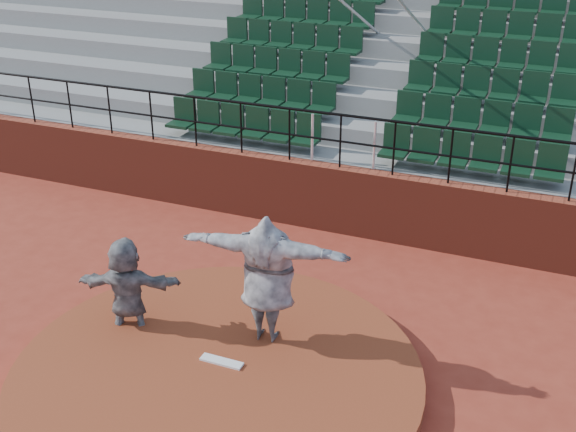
% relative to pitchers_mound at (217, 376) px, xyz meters
% --- Properties ---
extents(ground, '(90.00, 90.00, 0.00)m').
position_rel_pitchers_mound_xyz_m(ground, '(0.00, 0.00, -0.12)').
color(ground, maroon).
rests_on(ground, ground).
extents(pitchers_mound, '(5.50, 5.50, 0.25)m').
position_rel_pitchers_mound_xyz_m(pitchers_mound, '(0.00, 0.00, 0.00)').
color(pitchers_mound, brown).
rests_on(pitchers_mound, ground).
extents(pitching_rubber, '(0.60, 0.15, 0.03)m').
position_rel_pitchers_mound_xyz_m(pitching_rubber, '(0.00, 0.15, 0.14)').
color(pitching_rubber, white).
rests_on(pitching_rubber, pitchers_mound).
extents(boundary_wall, '(24.00, 0.30, 1.30)m').
position_rel_pitchers_mound_xyz_m(boundary_wall, '(0.00, 5.00, 0.53)').
color(boundary_wall, maroon).
rests_on(boundary_wall, ground).
extents(wall_railing, '(24.04, 0.05, 1.03)m').
position_rel_pitchers_mound_xyz_m(wall_railing, '(0.00, 5.00, 1.90)').
color(wall_railing, black).
rests_on(wall_railing, boundary_wall).
extents(seating_deck, '(24.00, 5.97, 4.63)m').
position_rel_pitchers_mound_xyz_m(seating_deck, '(0.00, 8.65, 1.32)').
color(seating_deck, gray).
rests_on(seating_deck, ground).
extents(pitcher, '(2.39, 0.86, 1.90)m').
position_rel_pitchers_mound_xyz_m(pitcher, '(0.33, 0.95, 1.08)').
color(pitcher, black).
rests_on(pitcher, pitchers_mound).
extents(fielder, '(1.57, 0.94, 1.61)m').
position_rel_pitchers_mound_xyz_m(fielder, '(-1.67, 0.50, 0.68)').
color(fielder, black).
rests_on(fielder, ground).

